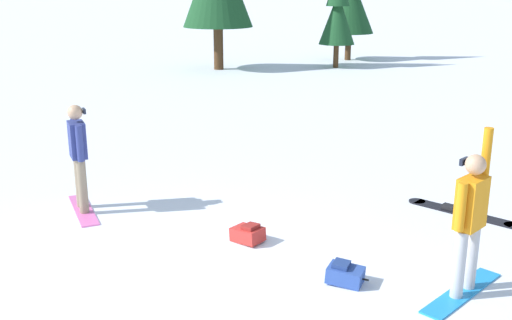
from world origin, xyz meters
name	(u,v)px	position (x,y,z in m)	size (l,w,h in m)	color
ground_plane	(161,274)	(0.00, 0.00, 0.00)	(800.00, 800.00, 0.00)	white
snowboarder_foreground	(470,220)	(3.80, 0.15, 0.97)	(1.12, 1.45, 2.04)	#1E8CD8
snowboarder_midground	(79,156)	(-2.01, 1.95, 0.95)	(1.08, 1.42, 1.79)	pink
loose_snowboard_near_right	(463,212)	(4.19, 2.92, 0.02)	(1.78, 1.23, 0.09)	black
backpack_red	(248,234)	(0.92, 1.20, 0.13)	(0.55, 0.50, 0.29)	red
backpack_blue	(345,274)	(2.37, 0.17, 0.12)	(0.55, 0.41, 0.28)	#2D4C9E
pine_tree_slender	(338,9)	(1.22, 19.86, 2.48)	(1.53, 1.53, 4.56)	#472D19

